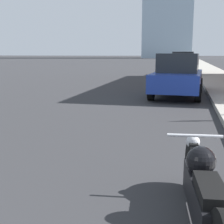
% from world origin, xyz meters
% --- Properties ---
extents(sidewalk, '(2.40, 240.00, 0.15)m').
position_xyz_m(sidewalk, '(5.31, 40.00, 0.07)').
color(sidewalk, '#9E998E').
rests_on(sidewalk, ground_plane).
extents(motorcycle, '(0.62, 2.31, 0.76)m').
position_xyz_m(motorcycle, '(3.43, 3.64, 0.38)').
color(motorcycle, black).
rests_on(motorcycle, ground_plane).
extents(parked_car_blue, '(2.01, 4.35, 1.64)m').
position_xyz_m(parked_car_blue, '(2.95, 13.11, 0.81)').
color(parked_car_blue, '#1E3899').
rests_on(parked_car_blue, ground_plane).
extents(parked_car_black, '(1.99, 4.29, 1.75)m').
position_xyz_m(parked_car_black, '(3.02, 25.16, 0.89)').
color(parked_car_black, black).
rests_on(parked_car_black, ground_plane).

